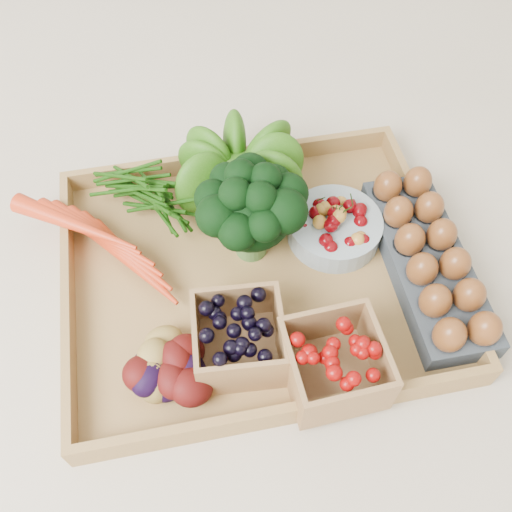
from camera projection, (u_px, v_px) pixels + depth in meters
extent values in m
plane|color=beige|center=(256.00, 278.00, 0.85)|extent=(4.00, 4.00, 0.00)
cube|color=#A27B44|center=(256.00, 276.00, 0.85)|extent=(0.55, 0.45, 0.01)
sphere|color=#1E4C0B|center=(237.00, 167.00, 0.87)|extent=(0.14, 0.14, 0.14)
cylinder|color=#8C9EA5|center=(334.00, 228.00, 0.86)|extent=(0.14, 0.14, 0.04)
cube|color=#353B43|center=(427.00, 264.00, 0.83)|extent=(0.11, 0.31, 0.04)
cube|color=black|center=(239.00, 338.00, 0.74)|extent=(0.13, 0.13, 0.08)
cube|color=#770605|center=(334.00, 363.00, 0.72)|extent=(0.13, 0.13, 0.08)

